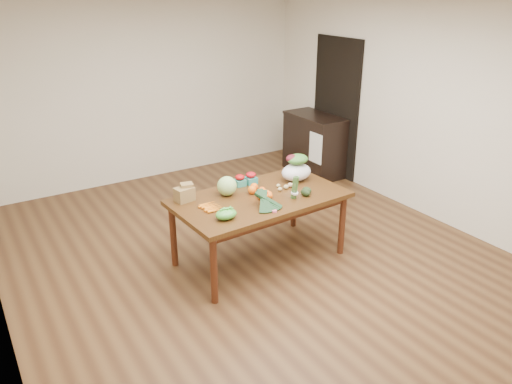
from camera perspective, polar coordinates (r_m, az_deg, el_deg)
floor at (r=5.61m, az=-0.29°, el=-7.37°), size 6.00×6.00×0.00m
room_walls at (r=5.07m, az=-0.32°, el=5.95°), size 5.02×6.02×2.70m
dining_table at (r=5.39m, az=0.40°, el=-4.15°), size 1.85×1.09×0.75m
doorway_dark at (r=7.82m, az=9.09°, el=9.46°), size 0.02×1.00×2.10m
cabinet at (r=7.93m, az=6.65°, el=5.42°), size 0.52×1.02×0.94m
dish_towel at (r=7.48m, az=6.82°, el=4.99°), size 0.02×0.28×0.45m
paper_bag at (r=5.14m, az=-8.19°, el=-0.10°), size 0.26×0.22×0.18m
cabbage at (r=5.23m, az=-3.34°, el=0.69°), size 0.21×0.21×0.21m
strawberry_basket_a at (r=5.49m, az=-1.85°, el=1.22°), size 0.12×0.12×0.10m
strawberry_basket_b at (r=5.54m, az=-0.59°, el=1.48°), size 0.12×0.12×0.11m
orange_a at (r=5.28m, az=-0.45°, el=0.25°), size 0.09×0.09×0.09m
orange_b at (r=5.36m, az=-0.21°, el=0.59°), size 0.09×0.09×0.09m
orange_c at (r=5.29m, az=0.69°, el=0.21°), size 0.07×0.07×0.07m
mandarin_cluster at (r=5.19m, az=0.98°, el=-0.11°), size 0.19×0.19×0.09m
carrots at (r=4.98m, az=-5.02°, el=-1.68°), size 0.23×0.25×0.03m
snap_pea_bag at (r=4.73m, az=-3.44°, el=-2.54°), size 0.21×0.16×0.10m
kale_bunch at (r=4.92m, az=1.43°, el=-1.07°), size 0.34×0.42×0.16m
asparagus_bundle at (r=5.14m, az=4.46°, el=0.52°), size 0.09×0.12×0.26m
potato_a at (r=5.36m, az=2.75°, el=0.34°), size 0.05×0.04×0.04m
potato_b at (r=5.42m, az=3.46°, el=0.59°), size 0.06×0.05×0.05m
potato_c at (r=5.47m, az=3.92°, el=0.81°), size 0.06×0.05×0.05m
potato_d at (r=5.46m, az=2.57°, el=0.73°), size 0.04×0.04×0.04m
potato_e at (r=5.48m, az=4.30°, el=0.82°), size 0.06×0.05×0.05m
avocado_a at (r=5.25m, az=5.67°, el=-0.08°), size 0.11×0.13×0.08m
avocado_b at (r=5.32m, az=5.83°, el=0.20°), size 0.10×0.12×0.07m
salad_bag at (r=5.63m, az=4.64°, el=2.65°), size 0.37×0.29×0.28m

